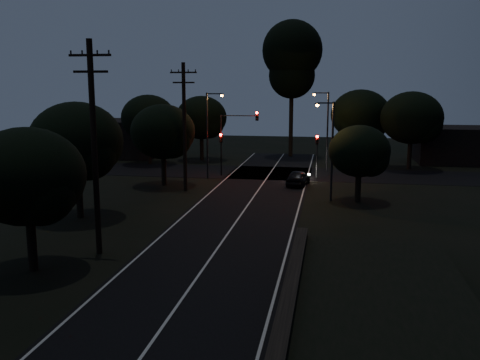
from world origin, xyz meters
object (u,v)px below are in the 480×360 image
(utility_pole_far, at_px, (184,125))
(signal_mast, at_px, (238,131))
(signal_right, at_px, (317,148))
(tall_pine, at_px, (292,58))
(streetlight_a, at_px, (209,129))
(car, at_px, (298,178))
(utility_pole_mid, at_px, (94,145))
(signal_left, at_px, (221,146))
(streetlight_b, at_px, (326,126))
(streetlight_c, at_px, (330,144))

(utility_pole_far, bearing_deg, signal_mast, 68.89)
(signal_right, bearing_deg, tall_pine, 103.49)
(utility_pole_far, bearing_deg, streetlight_a, 83.41)
(signal_right, bearing_deg, car, -109.99)
(utility_pole_far, height_order, tall_pine, tall_pine)
(utility_pole_mid, xyz_separation_m, car, (9.13, 20.96, -5.06))
(signal_left, xyz_separation_m, streetlight_b, (9.91, 4.01, 1.80))
(signal_left, height_order, streetlight_c, streetlight_c)
(tall_pine, xyz_separation_m, streetlight_a, (-6.31, -17.00, -7.13))
(utility_pole_mid, xyz_separation_m, signal_mast, (3.09, 24.99, -1.40))
(tall_pine, bearing_deg, utility_pole_far, -106.93)
(signal_left, xyz_separation_m, streetlight_a, (-0.71, -1.99, 1.80))
(utility_pole_mid, distance_m, streetlight_b, 31.15)
(utility_pole_mid, relative_size, streetlight_b, 1.38)
(car, bearing_deg, signal_right, -101.77)
(utility_pole_far, distance_m, signal_mast, 8.64)
(streetlight_b, bearing_deg, streetlight_c, -87.86)
(utility_pole_mid, relative_size, tall_pine, 0.67)
(streetlight_a, relative_size, streetlight_c, 1.07)
(streetlight_a, distance_m, streetlight_b, 12.19)
(utility_pole_mid, relative_size, signal_left, 2.68)
(tall_pine, relative_size, signal_left, 3.98)
(utility_pole_mid, relative_size, signal_mast, 1.76)
(utility_pole_mid, xyz_separation_m, signal_right, (10.60, 24.99, -2.90))
(tall_pine, xyz_separation_m, signal_mast, (-3.91, -15.01, -7.43))
(streetlight_c, bearing_deg, streetlight_b, 92.14)
(utility_pole_mid, bearing_deg, streetlight_a, 88.27)
(signal_right, relative_size, car, 1.04)
(tall_pine, xyz_separation_m, signal_right, (3.60, -15.01, -8.93))
(signal_left, bearing_deg, signal_right, 0.00)
(streetlight_a, bearing_deg, signal_mast, 39.77)
(signal_right, bearing_deg, streetlight_c, -82.98)
(signal_right, height_order, streetlight_b, streetlight_b)
(streetlight_b, bearing_deg, signal_left, -157.95)
(utility_pole_far, bearing_deg, streetlight_c, -9.60)
(signal_right, height_order, streetlight_c, streetlight_c)
(streetlight_b, bearing_deg, utility_pole_mid, -111.30)
(utility_pole_far, height_order, streetlight_a, utility_pole_far)
(utility_pole_mid, bearing_deg, car, 66.45)
(tall_pine, bearing_deg, car, -83.60)
(signal_mast, bearing_deg, streetlight_b, 25.99)
(streetlight_a, height_order, streetlight_b, same)
(utility_pole_far, distance_m, signal_left, 8.53)
(tall_pine, bearing_deg, signal_left, -110.46)
(tall_pine, bearing_deg, utility_pole_mid, -99.93)
(utility_pole_far, relative_size, streetlight_b, 1.31)
(streetlight_c, bearing_deg, signal_left, 136.24)
(streetlight_c, bearing_deg, tall_pine, 100.93)
(signal_mast, distance_m, streetlight_b, 9.15)
(signal_left, relative_size, signal_mast, 0.66)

